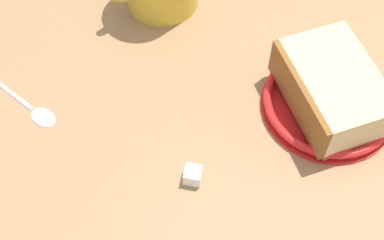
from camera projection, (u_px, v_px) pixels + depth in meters
The scene contains 5 objects.
ground_plane at pixel (248, 109), 58.35cm from camera, with size 143.31×143.31×3.24cm, color #936D47.
small_plate at pixel (329, 103), 55.95cm from camera, with size 13.64×13.64×1.50cm.
cake_slice at pixel (332, 89), 53.88cm from camera, with size 10.90×13.38×4.95cm.
teaspoon at pixel (31, 107), 56.12cm from camera, with size 4.11×11.13×0.80cm.
sugar_cube at pixel (193, 175), 51.43cm from camera, with size 1.61×1.61×1.61cm, color white.
Camera 1 is at (24.06, 22.67, 46.84)cm, focal length 51.73 mm.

